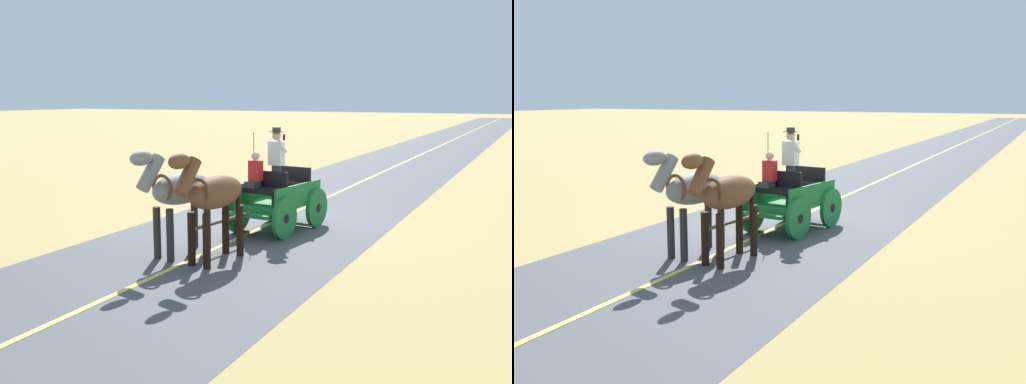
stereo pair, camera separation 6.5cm
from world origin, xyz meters
The scene contains 6 objects.
ground_plane centered at (0.00, 0.00, 0.00)m, with size 200.00×200.00×0.00m, color tan.
road_surface centered at (0.00, 0.00, 0.00)m, with size 5.81×160.00×0.01m, color #4C4C51.
road_centre_stripe centered at (0.00, 0.00, 0.01)m, with size 0.12×160.00×0.00m, color #DBCC4C.
horse_drawn_carriage centered at (-0.42, 0.78, 0.82)m, with size 1.71×4.51×2.50m.
horse_near_side centered at (-0.46, 3.84, 1.32)m, with size 0.74×2.14×2.21m.
horse_off_side centered at (0.41, 3.72, 1.32)m, with size 0.83×2.15×2.21m.
Camera 2 is at (-6.20, 13.31, 3.22)m, focal length 40.83 mm.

